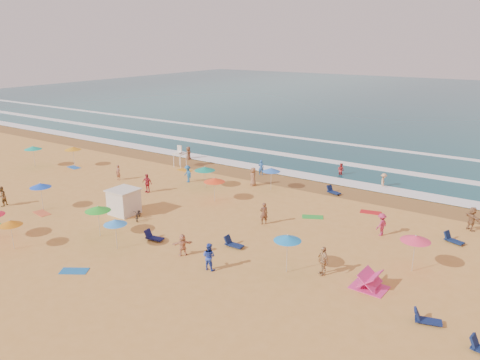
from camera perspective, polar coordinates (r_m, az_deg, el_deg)
The scene contains 12 objects.
ground at distance 38.90m, azimuth -5.28°, elevation -4.19°, with size 220.00×220.00×0.00m, color gold.
ocean at distance 115.25m, azimuth 22.23°, elevation 8.72°, with size 220.00×140.00×0.18m, color #0C4756.
wet_sand at distance 48.69m, azimuth 3.97°, elevation 0.22°, with size 220.00×220.00×0.00m, color olive.
surf_foam at distance 56.22m, azimuth 8.47°, elevation 2.46°, with size 200.00×18.70×0.05m.
cabana at distance 39.74m, azimuth -13.96°, elevation -2.64°, with size 2.00×2.00×2.00m, color silver.
cabana_roof at distance 39.40m, azimuth -14.07°, elevation -1.18°, with size 2.20×2.20×0.12m, color silver.
bicycle at distance 38.42m, azimuth -12.30°, elevation -4.11°, with size 0.57×1.63×0.86m, color black.
lifeguard_stand at distance 53.03m, azimuth -7.34°, elevation 2.69°, with size 1.20×1.20×2.10m, color white, non-canonical shape.
beach_umbrellas at distance 35.77m, azimuth -2.54°, elevation -2.48°, with size 58.53×22.96×0.76m.
loungers at distance 34.53m, azimuth -2.40°, elevation -6.63°, with size 47.58×23.74×0.34m.
towels at distance 38.58m, azimuth -7.07°, elevation -4.40°, with size 45.65×23.04×0.03m.
beachgoers at distance 40.70m, azimuth 0.68°, elevation -1.92°, with size 46.20×26.20×2.11m.
Camera 1 is at (23.04, -28.06, 13.95)m, focal length 35.00 mm.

